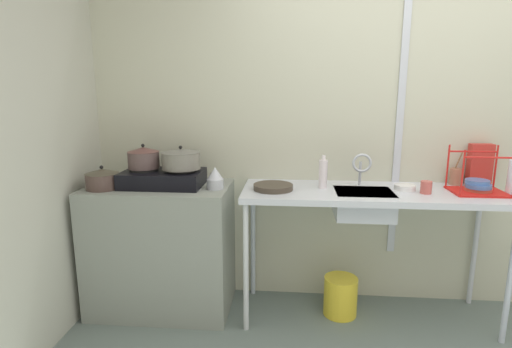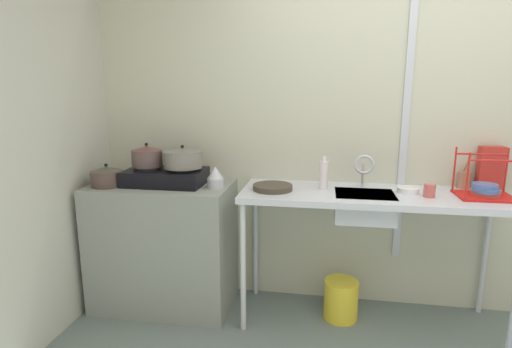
# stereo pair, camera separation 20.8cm
# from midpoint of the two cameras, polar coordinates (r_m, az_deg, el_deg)

# --- Properties ---
(wall_back) EXTENTS (5.37, 0.10, 2.52)m
(wall_back) POSITION_cam_midpoint_polar(r_m,az_deg,el_deg) (3.06, 19.03, 5.48)
(wall_back) COLOR beige
(wall_back) RESTS_ON ground
(wall_metal_strip) EXTENTS (0.05, 0.01, 2.01)m
(wall_metal_strip) POSITION_cam_midpoint_polar(r_m,az_deg,el_deg) (2.97, 17.94, 7.82)
(wall_metal_strip) COLOR silver
(counter_concrete) EXTENTS (0.98, 0.56, 0.91)m
(counter_concrete) POSITION_cam_midpoint_polar(r_m,az_deg,el_deg) (3.02, -15.24, -10.10)
(counter_concrete) COLOR gray
(counter_concrete) RESTS_ON ground
(counter_sink) EXTENTS (1.71, 0.56, 0.91)m
(counter_sink) POSITION_cam_midpoint_polar(r_m,az_deg,el_deg) (2.75, 13.96, -3.66)
(counter_sink) COLOR silver
(counter_sink) RESTS_ON ground
(stove) EXTENTS (0.55, 0.34, 0.12)m
(stove) POSITION_cam_midpoint_polar(r_m,az_deg,el_deg) (2.86, -15.12, -0.56)
(stove) COLOR black
(stove) RESTS_ON counter_concrete
(pot_on_left_burner) EXTENTS (0.22, 0.22, 0.17)m
(pot_on_left_burner) POSITION_cam_midpoint_polar(r_m,az_deg,el_deg) (2.88, -17.72, 2.22)
(pot_on_left_burner) COLOR brown
(pot_on_left_burner) RESTS_ON stove
(pot_on_right_burner) EXTENTS (0.27, 0.27, 0.16)m
(pot_on_right_burner) POSITION_cam_midpoint_polar(r_m,az_deg,el_deg) (2.79, -12.74, 2.10)
(pot_on_right_burner) COLOR slate
(pot_on_right_burner) RESTS_ON stove
(pot_beside_stove) EXTENTS (0.22, 0.22, 0.16)m
(pot_beside_stove) POSITION_cam_midpoint_polar(r_m,az_deg,el_deg) (2.91, -22.96, -0.66)
(pot_beside_stove) COLOR #4C3934
(pot_beside_stove) RESTS_ON counter_concrete
(percolator) EXTENTS (0.11, 0.11, 0.15)m
(percolator) POSITION_cam_midpoint_polar(r_m,az_deg,el_deg) (2.71, -8.02, -0.62)
(percolator) COLOR silver
(percolator) RESTS_ON counter_concrete
(sink_basin) EXTENTS (0.37, 0.30, 0.17)m
(sink_basin) POSITION_cam_midpoint_polar(r_m,az_deg,el_deg) (2.72, 12.94, -4.22)
(sink_basin) COLOR silver
(sink_basin) RESTS_ON counter_sink
(faucet) EXTENTS (0.13, 0.08, 0.23)m
(faucet) POSITION_cam_midpoint_polar(r_m,az_deg,el_deg) (2.79, 12.76, 1.26)
(faucet) COLOR silver
(faucet) RESTS_ON counter_sink
(frying_pan) EXTENTS (0.26, 0.26, 0.04)m
(frying_pan) POSITION_cam_midpoint_polar(r_m,az_deg,el_deg) (2.67, 0.23, -1.88)
(frying_pan) COLOR #3F362B
(frying_pan) RESTS_ON counter_sink
(dish_rack) EXTENTS (0.33, 0.26, 0.30)m
(dish_rack) POSITION_cam_midpoint_polar(r_m,az_deg,el_deg) (2.90, 27.28, -1.55)
(dish_rack) COLOR red
(dish_rack) RESTS_ON counter_sink
(cup_by_rack) EXTENTS (0.07, 0.07, 0.08)m
(cup_by_rack) POSITION_cam_midpoint_polar(r_m,az_deg,el_deg) (2.75, 21.09, -1.80)
(cup_by_rack) COLOR #C35951
(cup_by_rack) RESTS_ON counter_sink
(small_bowl_on_drainboard) EXTENTS (0.14, 0.14, 0.04)m
(small_bowl_on_drainboard) POSITION_cam_midpoint_polar(r_m,az_deg,el_deg) (2.80, 18.45, -1.84)
(small_bowl_on_drainboard) COLOR white
(small_bowl_on_drainboard) RESTS_ON counter_sink
(bottle_by_sink) EXTENTS (0.06, 0.06, 0.22)m
(bottle_by_sink) POSITION_cam_midpoint_polar(r_m,az_deg,el_deg) (2.72, 7.38, 0.05)
(bottle_by_sink) COLOR white
(bottle_by_sink) RESTS_ON counter_sink
(cereal_box) EXTENTS (0.16, 0.08, 0.29)m
(cereal_box) POSITION_cam_midpoint_polar(r_m,az_deg,el_deg) (3.13, 27.62, 1.18)
(cereal_box) COLOR red
(cereal_box) RESTS_ON counter_sink
(utensil_jar) EXTENTS (0.08, 0.08, 0.24)m
(utensil_jar) POSITION_cam_midpoint_polar(r_m,az_deg,el_deg) (3.09, 24.84, -0.31)
(utensil_jar) COLOR #A46950
(utensil_jar) RESTS_ON counter_sink
(bucket_on_floor) EXTENTS (0.23, 0.23, 0.28)m
(bucket_on_floor) POSITION_cam_midpoint_polar(r_m,az_deg,el_deg) (2.99, 9.90, -16.76)
(bucket_on_floor) COLOR yellow
(bucket_on_floor) RESTS_ON ground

